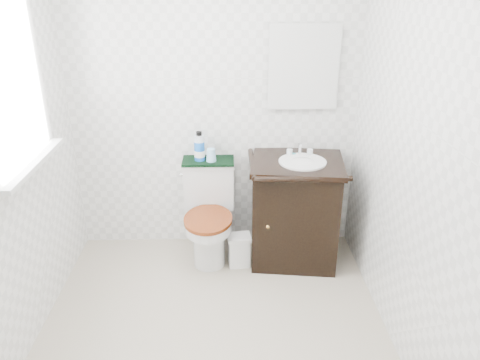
{
  "coord_description": "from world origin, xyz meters",
  "views": [
    {
      "loc": [
        0.1,
        -2.27,
        2.06
      ],
      "look_at": [
        0.19,
        0.75,
        0.74
      ],
      "focal_mm": 35.0,
      "sensor_mm": 36.0,
      "label": 1
    }
  ],
  "objects_px": {
    "toilet": "(209,217)",
    "vanity": "(295,208)",
    "trash_bin": "(239,250)",
    "cup": "(211,155)",
    "mouthwash_bottle": "(199,147)"
  },
  "relations": [
    {
      "from": "toilet",
      "to": "trash_bin",
      "type": "bearing_deg",
      "value": -36.59
    },
    {
      "from": "toilet",
      "to": "trash_bin",
      "type": "relative_size",
      "value": 2.91
    },
    {
      "from": "toilet",
      "to": "mouthwash_bottle",
      "type": "height_order",
      "value": "mouthwash_bottle"
    },
    {
      "from": "cup",
      "to": "vanity",
      "type": "bearing_deg",
      "value": -14.14
    },
    {
      "from": "trash_bin",
      "to": "toilet",
      "type": "bearing_deg",
      "value": 143.41
    },
    {
      "from": "mouthwash_bottle",
      "to": "trash_bin",
      "type": "bearing_deg",
      "value": -44.23
    },
    {
      "from": "trash_bin",
      "to": "cup",
      "type": "distance_m",
      "value": 0.76
    },
    {
      "from": "vanity",
      "to": "trash_bin",
      "type": "xyz_separation_m",
      "value": [
        -0.44,
        -0.1,
        -0.3
      ]
    },
    {
      "from": "toilet",
      "to": "trash_bin",
      "type": "distance_m",
      "value": 0.35
    },
    {
      "from": "toilet",
      "to": "cup",
      "type": "height_order",
      "value": "cup"
    },
    {
      "from": "toilet",
      "to": "vanity",
      "type": "height_order",
      "value": "vanity"
    },
    {
      "from": "trash_bin",
      "to": "vanity",
      "type": "bearing_deg",
      "value": 13.36
    },
    {
      "from": "vanity",
      "to": "trash_bin",
      "type": "height_order",
      "value": "vanity"
    },
    {
      "from": "vanity",
      "to": "mouthwash_bottle",
      "type": "height_order",
      "value": "mouthwash_bottle"
    },
    {
      "from": "trash_bin",
      "to": "cup",
      "type": "bearing_deg",
      "value": 127.68
    }
  ]
}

